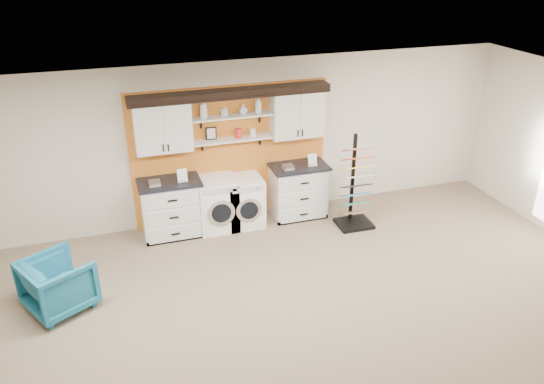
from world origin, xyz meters
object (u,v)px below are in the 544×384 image
object	(u,v)px
base_cabinet_left	(171,208)
sample_rack	(355,198)
base_cabinet_right	(298,191)
washer	(217,203)
dryer	(244,201)
armchair	(58,284)

from	to	relation	value
base_cabinet_left	sample_rack	bearing A→B (deg)	-11.79
base_cabinet_left	base_cabinet_right	size ratio (longest dim) A/B	1.02
base_cabinet_right	sample_rack	size ratio (longest dim) A/B	0.61
base_cabinet_left	base_cabinet_right	world-z (taller)	base_cabinet_left
washer	dryer	size ratio (longest dim) A/B	1.06
armchair	base_cabinet_left	bearing A→B (deg)	-77.93
sample_rack	base_cabinet_right	bearing A→B (deg)	142.81
washer	sample_rack	size ratio (longest dim) A/B	0.56
base_cabinet_left	base_cabinet_right	bearing A→B (deg)	0.00
base_cabinet_right	sample_rack	bearing A→B (deg)	-38.41
sample_rack	washer	bearing A→B (deg)	165.69
base_cabinet_right	armchair	distance (m)	4.28
base_cabinet_left	armchair	bearing A→B (deg)	-138.78
base_cabinet_left	sample_rack	world-z (taller)	sample_rack
dryer	sample_rack	size ratio (longest dim) A/B	0.53
base_cabinet_right	armchair	xyz separation A→B (m)	(-3.99, -1.52, -0.11)
dryer	armchair	bearing A→B (deg)	-153.07
dryer	armchair	size ratio (longest dim) A/B	1.06
base_cabinet_left	armchair	size ratio (longest dim) A/B	1.24
armchair	sample_rack	bearing A→B (deg)	-108.78
base_cabinet_left	armchair	world-z (taller)	base_cabinet_left
base_cabinet_left	dryer	xyz separation A→B (m)	(1.25, -0.00, -0.06)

